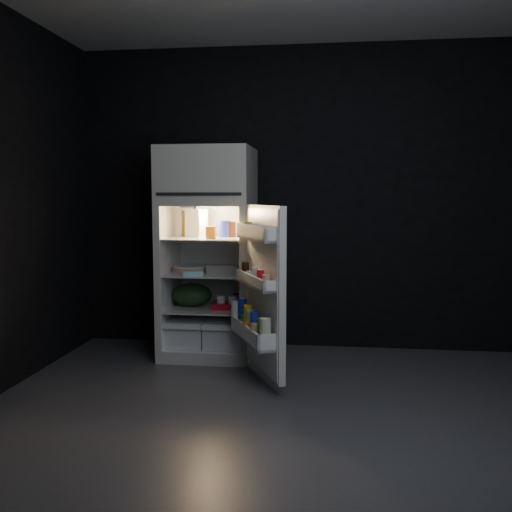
# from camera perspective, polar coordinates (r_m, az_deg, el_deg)

# --- Properties ---
(floor) EXTENTS (4.00, 3.40, 0.00)m
(floor) POSITION_cam_1_polar(r_m,az_deg,el_deg) (3.74, 2.94, -15.61)
(floor) COLOR #48484D
(floor) RESTS_ON ground
(wall_back) EXTENTS (4.00, 0.00, 2.70)m
(wall_back) POSITION_cam_1_polar(r_m,az_deg,el_deg) (5.17, 4.51, 5.74)
(wall_back) COLOR black
(wall_back) RESTS_ON ground
(wall_front) EXTENTS (4.00, 0.00, 2.70)m
(wall_front) POSITION_cam_1_polar(r_m,az_deg,el_deg) (1.78, -1.13, 5.07)
(wall_front) COLOR black
(wall_front) RESTS_ON ground
(refrigerator) EXTENTS (0.76, 0.71, 1.78)m
(refrigerator) POSITION_cam_1_polar(r_m,az_deg,el_deg) (4.91, -4.73, 1.11)
(refrigerator) COLOR silver
(refrigerator) RESTS_ON ground
(fridge_door) EXTENTS (0.48, 0.73, 1.22)m
(fridge_door) POSITION_cam_1_polar(r_m,az_deg,el_deg) (4.16, 0.43, -3.64)
(fridge_door) COLOR silver
(fridge_door) RESTS_ON ground
(milk_jug) EXTENTS (0.18, 0.18, 0.24)m
(milk_jug) POSITION_cam_1_polar(r_m,az_deg,el_deg) (4.89, -5.97, 3.32)
(milk_jug) COLOR white
(milk_jug) RESTS_ON refrigerator
(mayo_jar) EXTENTS (0.12, 0.12, 0.14)m
(mayo_jar) POSITION_cam_1_polar(r_m,az_deg,el_deg) (4.86, -3.21, 2.74)
(mayo_jar) COLOR navy
(mayo_jar) RESTS_ON refrigerator
(jam_jar) EXTENTS (0.13, 0.13, 0.13)m
(jam_jar) POSITION_cam_1_polar(r_m,az_deg,el_deg) (4.87, -2.61, 2.69)
(jam_jar) COLOR black
(jam_jar) RESTS_ON refrigerator
(amber_bottle) EXTENTS (0.10, 0.10, 0.22)m
(amber_bottle) POSITION_cam_1_polar(r_m,az_deg,el_deg) (5.03, -7.02, 3.27)
(amber_bottle) COLOR #AF8C1C
(amber_bottle) RESTS_ON refrigerator
(small_carton) EXTENTS (0.08, 0.06, 0.10)m
(small_carton) POSITION_cam_1_polar(r_m,az_deg,el_deg) (4.71, -4.52, 2.37)
(small_carton) COLOR orange
(small_carton) RESTS_ON refrigerator
(egg_carton) EXTENTS (0.27, 0.11, 0.07)m
(egg_carton) POSITION_cam_1_polar(r_m,az_deg,el_deg) (4.81, -3.36, -1.32)
(egg_carton) COLOR gray
(egg_carton) RESTS_ON refrigerator
(pie) EXTENTS (0.41, 0.41, 0.04)m
(pie) POSITION_cam_1_polar(r_m,az_deg,el_deg) (4.96, -6.52, -1.29)
(pie) COLOR tan
(pie) RESTS_ON refrigerator
(flat_package) EXTENTS (0.18, 0.13, 0.04)m
(flat_package) POSITION_cam_1_polar(r_m,az_deg,el_deg) (4.67, -6.37, -1.75)
(flat_package) COLOR #8BC7D7
(flat_package) RESTS_ON refrigerator
(wrapped_pkg) EXTENTS (0.13, 0.12, 0.05)m
(wrapped_pkg) POSITION_cam_1_polar(r_m,az_deg,el_deg) (4.98, -2.59, -1.16)
(wrapped_pkg) COLOR beige
(wrapped_pkg) RESTS_ON refrigerator
(produce_bag) EXTENTS (0.42, 0.38, 0.20)m
(produce_bag) POSITION_cam_1_polar(r_m,az_deg,el_deg) (4.97, -6.41, -3.86)
(produce_bag) COLOR #193815
(produce_bag) RESTS_ON refrigerator
(yogurt_tray) EXTENTS (0.29, 0.18, 0.05)m
(yogurt_tray) POSITION_cam_1_polar(r_m,az_deg,el_deg) (4.83, -2.83, -5.01)
(yogurt_tray) COLOR #B20F1E
(yogurt_tray) RESTS_ON refrigerator
(small_can_red) EXTENTS (0.08, 0.08, 0.09)m
(small_can_red) POSITION_cam_1_polar(r_m,az_deg,el_deg) (5.05, -2.02, -4.27)
(small_can_red) COLOR #B20F1E
(small_can_red) RESTS_ON refrigerator
(small_can_silver) EXTENTS (0.08, 0.08, 0.09)m
(small_can_silver) POSITION_cam_1_polar(r_m,az_deg,el_deg) (4.99, -1.39, -4.41)
(small_can_silver) COLOR #B5B5B9
(small_can_silver) RESTS_ON refrigerator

